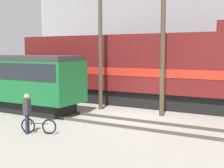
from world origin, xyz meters
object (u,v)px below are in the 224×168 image
utility_pole_right (163,30)px  bicycle (39,126)px  freight_locomotive (137,68)px  person (27,110)px  utility_pole_center (100,41)px  streetcar (11,79)px

utility_pole_right → bicycle: bearing=-118.2°
bicycle → utility_pole_right: bearing=61.8°
freight_locomotive → person: bearing=-95.4°
freight_locomotive → utility_pole_center: utility_pole_center is taller
streetcar → bicycle: 6.50m
person → bicycle: bearing=36.5°
bicycle → person: 0.87m
utility_pole_center → utility_pole_right: size_ratio=0.89×
person → utility_pole_center: 7.09m
freight_locomotive → utility_pole_center: 3.40m
bicycle → person: size_ratio=0.89×
freight_locomotive → utility_pole_center: bearing=-112.8°
freight_locomotive → utility_pole_center: (-1.14, -2.70, 1.73)m
freight_locomotive → utility_pole_right: utility_pole_right is taller
streetcar → utility_pole_right: utility_pole_right is taller
bicycle → utility_pole_right: 8.17m
freight_locomotive → utility_pole_right: (2.80, -2.70, 2.24)m
utility_pole_center → utility_pole_right: 3.97m
freight_locomotive → utility_pole_right: 4.49m
person → utility_pole_right: (3.65, 6.39, 3.60)m
streetcar → utility_pole_center: bearing=30.1°
bicycle → utility_pole_center: (-0.66, 6.11, 3.81)m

